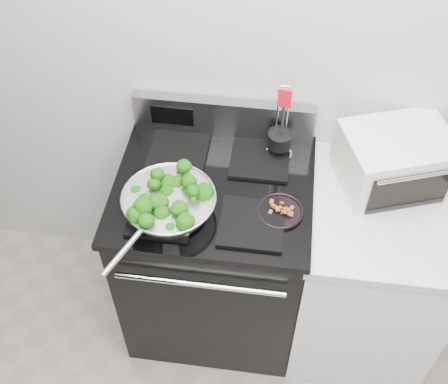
% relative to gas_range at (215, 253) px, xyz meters
% --- Properties ---
extents(back_wall, '(4.00, 0.02, 2.70)m').
position_rel_gas_range_xyz_m(back_wall, '(0.30, 0.34, 0.86)').
color(back_wall, '#B7B4AD').
rests_on(back_wall, ground).
extents(gas_range, '(0.79, 0.69, 1.13)m').
position_rel_gas_range_xyz_m(gas_range, '(0.00, 0.00, 0.00)').
color(gas_range, black).
rests_on(gas_range, floor).
extents(counter, '(0.62, 0.68, 0.92)m').
position_rel_gas_range_xyz_m(counter, '(0.68, -0.00, -0.03)').
color(counter, white).
rests_on(counter, floor).
extents(skillet, '(0.36, 0.54, 0.08)m').
position_rel_gas_range_xyz_m(skillet, '(-0.14, -0.16, 0.52)').
color(skillet, silver).
rests_on(skillet, gas_range).
extents(broccoli_pile, '(0.28, 0.28, 0.10)m').
position_rel_gas_range_xyz_m(broccoli_pile, '(-0.14, -0.15, 0.54)').
color(broccoli_pile, '#0A3304').
rests_on(broccoli_pile, skillet).
extents(bacon_plate, '(0.17, 0.17, 0.04)m').
position_rel_gas_range_xyz_m(bacon_plate, '(0.27, -0.10, 0.48)').
color(bacon_plate, black).
rests_on(bacon_plate, gas_range).
extents(utensil_holder, '(0.11, 0.11, 0.35)m').
position_rel_gas_range_xyz_m(utensil_holder, '(0.24, 0.21, 0.53)').
color(utensil_holder, silver).
rests_on(utensil_holder, gas_range).
extents(toaster_oven, '(0.48, 0.42, 0.23)m').
position_rel_gas_range_xyz_m(toaster_oven, '(0.69, 0.15, 0.55)').
color(toaster_oven, white).
rests_on(toaster_oven, counter).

